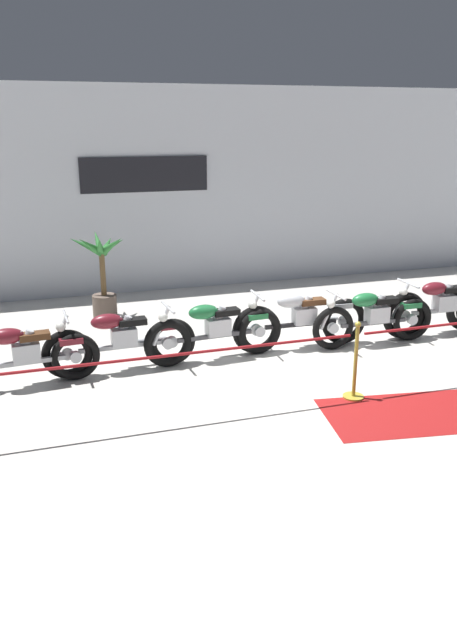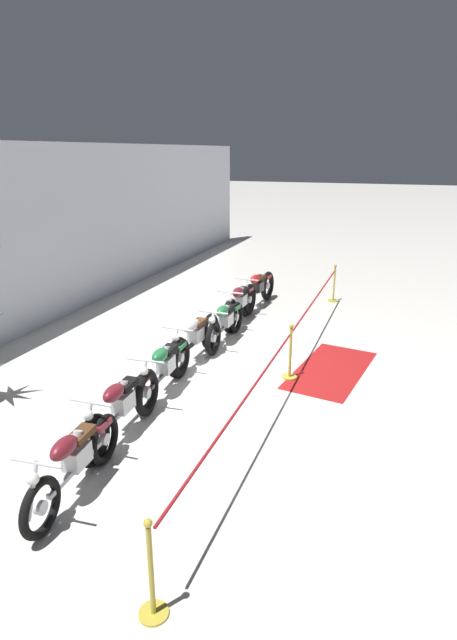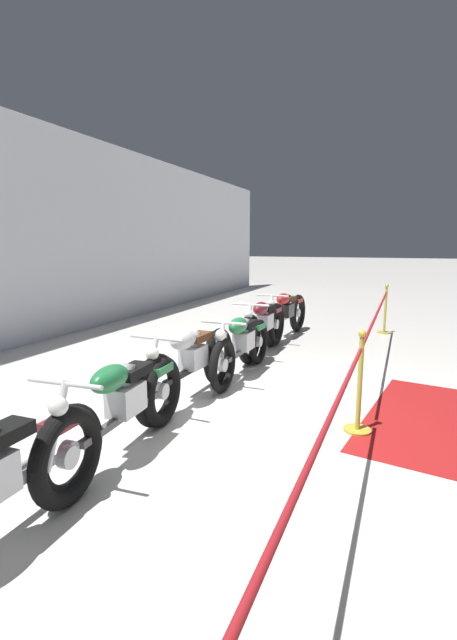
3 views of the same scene
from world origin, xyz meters
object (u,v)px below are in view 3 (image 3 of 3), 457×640
object	(u,v)px
motorcycle_silver_3	(191,364)
stanchion_far_left	(340,413)
floor_banner	(427,419)
stanchion_mid_right	(385,317)
motorcycle_green_2	(123,408)
motorcycle_green_4	(242,345)
motorcycle_red_6	(285,315)
stanchion_mid_left	(359,398)
motorcycle_maroon_5	(264,327)

from	to	relation	value
motorcycle_silver_3	stanchion_far_left	world-z (taller)	stanchion_far_left
stanchion_far_left	floor_banner	xyz separation A→B (m)	(2.05, -0.68, -0.74)
stanchion_mid_right	motorcycle_green_2	bearing A→B (deg)	164.29
motorcycle_silver_3	stanchion_far_left	size ratio (longest dim) A/B	0.21
motorcycle_green_2	stanchion_far_left	bearing A→B (deg)	-92.36
motorcycle_green_4	motorcycle_red_6	distance (m)	2.73
motorcycle_silver_3	floor_banner	world-z (taller)	motorcycle_silver_3
motorcycle_silver_3	stanchion_far_left	bearing A→B (deg)	-128.10
stanchion_mid_left	floor_banner	world-z (taller)	stanchion_mid_left
motorcycle_silver_3	motorcycle_maroon_5	world-z (taller)	motorcycle_maroon_5
motorcycle_silver_3	motorcycle_green_4	size ratio (longest dim) A/B	1.05
motorcycle_silver_3	motorcycle_green_2	bearing A→B (deg)	-176.99
motorcycle_silver_3	motorcycle_maroon_5	distance (m)	2.56
stanchion_mid_right	floor_banner	distance (m)	4.74
motorcycle_maroon_5	motorcycle_red_6	world-z (taller)	motorcycle_red_6
stanchion_far_left	motorcycle_red_6	bearing A→B (deg)	18.68
stanchion_mid_right	motorcycle_red_6	bearing A→B (deg)	125.00
motorcycle_green_2	motorcycle_silver_3	xyz separation A→B (m)	(1.45, 0.08, 0.02)
motorcycle_maroon_5	floor_banner	distance (m)	3.29
motorcycle_maroon_5	stanchion_mid_right	xyz separation A→B (m)	(2.64, -1.87, -0.12)
motorcycle_maroon_5	floor_banner	xyz separation A→B (m)	(-2.04, -2.54, -0.47)
motorcycle_red_6	stanchion_mid_right	bearing A→B (deg)	-55.00
stanchion_mid_left	stanchion_mid_right	world-z (taller)	same
motorcycle_silver_3	motorcycle_red_6	distance (m)	3.92
motorcycle_red_6	motorcycle_green_2	bearing A→B (deg)	179.67
stanchion_mid_left	motorcycle_red_6	bearing A→B (deg)	24.67
motorcycle_red_6	stanchion_far_left	world-z (taller)	stanchion_far_left
motorcycle_maroon_5	stanchion_mid_right	bearing A→B (deg)	-35.21
motorcycle_green_2	motorcycle_silver_3	bearing A→B (deg)	3.01
motorcycle_green_2	stanchion_mid_right	world-z (taller)	stanchion_mid_right
motorcycle_green_4	stanchion_mid_right	bearing A→B (deg)	-23.49
motorcycle_silver_3	motorcycle_green_4	bearing A→B (deg)	-9.69
motorcycle_silver_3	motorcycle_maroon_5	size ratio (longest dim) A/B	1.03
motorcycle_green_2	stanchion_mid_left	size ratio (longest dim) A/B	2.10
stanchion_mid_right	floor_banner	world-z (taller)	stanchion_mid_right
motorcycle_silver_3	motorcycle_green_4	world-z (taller)	motorcycle_silver_3
motorcycle_silver_3	stanchion_far_left	distance (m)	2.49
motorcycle_silver_3	floor_banner	bearing A→B (deg)	-78.72
stanchion_far_left	floor_banner	world-z (taller)	stanchion_far_left
motorcycle_green_4	stanchion_far_left	xyz separation A→B (m)	(-2.72, -1.74, 0.27)
stanchion_far_left	stanchion_mid_left	world-z (taller)	same
stanchion_mid_left	motorcycle_silver_3	bearing A→B (deg)	87.35
stanchion_mid_right	stanchion_far_left	bearing A→B (deg)	180.00
stanchion_far_left	motorcycle_maroon_5	bearing A→B (deg)	24.54
motorcycle_silver_3	stanchion_mid_right	world-z (taller)	stanchion_mid_right
stanchion_mid_right	floor_banner	xyz separation A→B (m)	(-4.68, -0.68, -0.35)
stanchion_mid_left	motorcycle_maroon_5	bearing A→B (deg)	35.15
motorcycle_red_6	floor_banner	xyz separation A→B (m)	(-3.39, -2.52, -0.48)
motorcycle_green_4	stanchion_far_left	world-z (taller)	stanchion_far_left
motorcycle_red_6	stanchion_far_left	bearing A→B (deg)	-161.32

